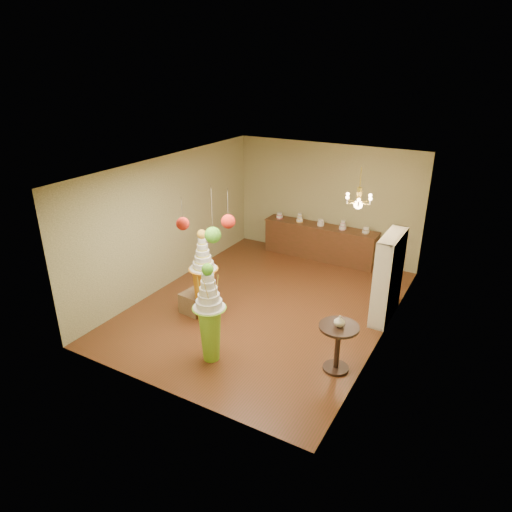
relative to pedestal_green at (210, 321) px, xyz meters
The scene contains 17 objects.
floor 2.30m from the pedestal_green, 91.91° to the left, with size 6.50×6.50×0.00m, color #5B3018.
ceiling 3.11m from the pedestal_green, 91.91° to the left, with size 6.50×6.50×0.00m, color silver.
wall_back 5.47m from the pedestal_green, 90.76° to the left, with size 5.00×0.04×3.00m, color tan.
wall_front 1.31m from the pedestal_green, 93.81° to the right, with size 5.00×0.04×3.00m, color tan.
wall_left 3.44m from the pedestal_green, 139.91° to the left, with size 0.04×6.50×3.00m, color tan.
wall_right 3.34m from the pedestal_green, 41.73° to the left, with size 0.04×6.50×3.00m, color tan.
pedestal_green is the anchor object (origin of this frame).
pedestal_orange 1.35m from the pedestal_green, 129.68° to the left, with size 0.68×0.68×1.95m.
burlap_riser 1.81m from the pedestal_green, 136.39° to the left, with size 0.48×0.48×0.44m, color #7D6144.
sideboard 5.14m from the pedestal_green, 90.81° to the left, with size 3.04×0.54×1.16m.
shelving_unit 3.73m from the pedestal_green, 52.62° to the left, with size 0.33×1.20×1.80m.
round_table 2.19m from the pedestal_green, 21.61° to the left, with size 0.74×0.74×0.86m.
vase 2.19m from the pedestal_green, 21.61° to the left, with size 0.19×0.19×0.19m, color silver.
pom_red_left 1.75m from the pedestal_green, 80.51° to the left, with size 0.24×0.24×0.69m.
pom_green_mid 1.48m from the pedestal_green, 114.67° to the left, with size 0.29×0.29×1.02m.
pom_red_right 1.84m from the pedestal_green, 130.13° to the right, with size 0.20×0.20×0.53m.
chandelier 3.76m from the pedestal_green, 64.46° to the left, with size 0.70×0.70×0.85m.
Camera 1 is at (4.09, -7.63, 4.87)m, focal length 32.00 mm.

